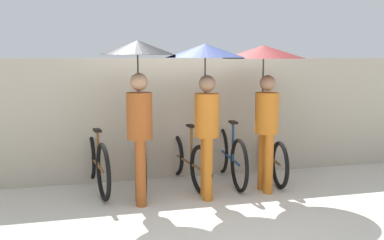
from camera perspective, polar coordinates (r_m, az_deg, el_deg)
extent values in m
plane|color=beige|center=(5.25, 2.55, -12.35)|extent=(30.00, 30.00, 0.00)
cube|color=#B2A893|center=(6.61, -1.59, 0.24)|extent=(10.60, 0.12, 1.84)
torus|color=black|center=(6.69, -13.46, -4.57)|extent=(0.17, 0.76, 0.76)
torus|color=black|center=(5.70, -11.75, -6.80)|extent=(0.17, 0.76, 0.76)
cylinder|color=brown|center=(6.20, -12.67, -5.60)|extent=(0.19, 1.03, 0.04)
cylinder|color=brown|center=(5.97, -12.44, -3.77)|extent=(0.04, 0.04, 0.48)
cube|color=black|center=(5.92, -12.52, -1.36)|extent=(0.12, 0.21, 0.03)
cylinder|color=brown|center=(6.63, -13.55, -1.89)|extent=(0.04, 0.04, 0.64)
cylinder|color=brown|center=(6.58, -13.65, 0.84)|extent=(0.44, 0.09, 0.03)
torus|color=black|center=(6.77, -6.87, -4.44)|extent=(0.12, 0.72, 0.72)
torus|color=black|center=(5.74, -6.46, -6.79)|extent=(0.12, 0.72, 0.72)
cylinder|color=#19478C|center=(6.26, -6.69, -5.52)|extent=(0.13, 1.06, 0.04)
cylinder|color=#19478C|center=(6.02, -6.65, -3.78)|extent=(0.04, 0.04, 0.47)
cube|color=black|center=(5.97, -6.69, -1.45)|extent=(0.11, 0.21, 0.03)
cylinder|color=#19478C|center=(6.70, -6.93, -1.44)|extent=(0.04, 0.04, 0.72)
cylinder|color=#19478C|center=(6.65, -6.98, 1.61)|extent=(0.44, 0.07, 0.03)
torus|color=black|center=(6.76, -2.32, -4.57)|extent=(0.16, 0.68, 0.68)
torus|color=black|center=(5.85, 1.17, -6.64)|extent=(0.16, 0.68, 0.68)
cylinder|color=brown|center=(6.30, -0.70, -5.53)|extent=(0.19, 1.00, 0.04)
cylinder|color=brown|center=(6.08, -0.08, -3.45)|extent=(0.04, 0.04, 0.54)
cube|color=black|center=(6.03, -0.08, -0.81)|extent=(0.12, 0.21, 0.03)
cylinder|color=brown|center=(6.70, -2.33, -1.90)|extent=(0.04, 0.04, 0.64)
cylinder|color=brown|center=(6.65, -2.35, 0.81)|extent=(0.44, 0.09, 0.03)
torus|color=black|center=(6.92, 3.88, -3.99)|extent=(0.10, 0.75, 0.75)
torus|color=black|center=(5.98, 6.32, -6.02)|extent=(0.10, 0.75, 0.75)
cylinder|color=#19478C|center=(6.44, 5.01, -4.93)|extent=(0.09, 1.00, 0.04)
cylinder|color=#19478C|center=(6.22, 5.48, -2.89)|extent=(0.04, 0.04, 0.54)
cube|color=black|center=(6.17, 5.52, -0.31)|extent=(0.10, 0.20, 0.03)
cylinder|color=#19478C|center=(6.86, 3.91, -1.58)|extent=(0.04, 0.04, 0.59)
cylinder|color=#19478C|center=(6.81, 3.93, 0.88)|extent=(0.44, 0.05, 0.03)
torus|color=black|center=(7.23, 8.85, -3.82)|extent=(0.14, 0.68, 0.68)
torus|color=black|center=(6.23, 11.62, -5.89)|extent=(0.14, 0.68, 0.68)
cylinder|color=brown|center=(6.73, 10.13, -4.78)|extent=(0.16, 1.08, 0.04)
cylinder|color=brown|center=(6.49, 10.70, -2.46)|extent=(0.04, 0.04, 0.63)
cube|color=black|center=(6.44, 10.78, 0.42)|extent=(0.11, 0.21, 0.03)
cylinder|color=brown|center=(7.17, 8.91, -0.96)|extent=(0.04, 0.04, 0.73)
cylinder|color=brown|center=(7.11, 8.98, 1.95)|extent=(0.44, 0.08, 0.03)
cylinder|color=#9E4C1E|center=(5.40, -6.83, -7.08)|extent=(0.13, 0.13, 0.85)
cylinder|color=#9E4C1E|center=(5.57, -6.95, -6.59)|extent=(0.13, 0.13, 0.85)
cylinder|color=#9E4C1E|center=(5.34, -7.03, 0.57)|extent=(0.32, 0.32, 0.58)
sphere|color=tan|center=(5.30, -7.11, 5.05)|extent=(0.22, 0.22, 0.22)
cylinder|color=#332D28|center=(5.44, -7.19, 4.84)|extent=(0.02, 0.02, 0.72)
cone|color=black|center=(5.43, -7.28, 9.57)|extent=(0.95, 0.95, 0.18)
cylinder|color=#C66B1E|center=(5.58, 2.12, -6.61)|extent=(0.13, 0.13, 0.83)
cylinder|color=#C66B1E|center=(5.75, 1.79, -6.15)|extent=(0.13, 0.13, 0.83)
cylinder|color=#C66B1E|center=(5.53, 1.99, 0.63)|extent=(0.32, 0.32, 0.56)
sphere|color=#997051|center=(5.48, 2.01, 4.88)|extent=(0.22, 0.22, 0.22)
cylinder|color=#332D28|center=(5.62, 1.75, 4.71)|extent=(0.02, 0.02, 0.71)
cone|color=#19234C|center=(5.61, 1.77, 9.23)|extent=(1.03, 1.03, 0.18)
cylinder|color=#C66B1E|center=(5.95, 10.16, -5.80)|extent=(0.13, 0.13, 0.82)
cylinder|color=#C66B1E|center=(6.11, 9.39, -5.41)|extent=(0.13, 0.13, 0.82)
cylinder|color=#C66B1E|center=(5.90, 9.94, 0.92)|extent=(0.32, 0.32, 0.56)
sphere|color=#997051|center=(5.86, 10.04, 4.87)|extent=(0.21, 0.21, 0.21)
cylinder|color=#332D28|center=(5.99, 9.43, 4.72)|extent=(0.02, 0.02, 0.70)
cone|color=#591919|center=(5.98, 9.53, 8.95)|extent=(1.14, 1.14, 0.18)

